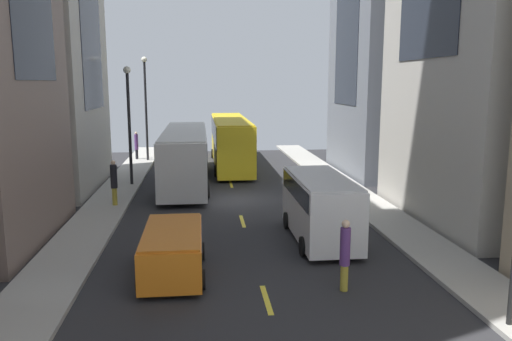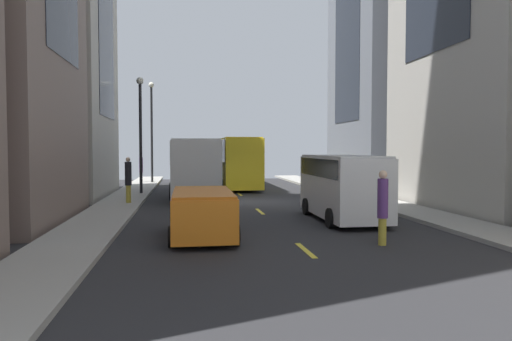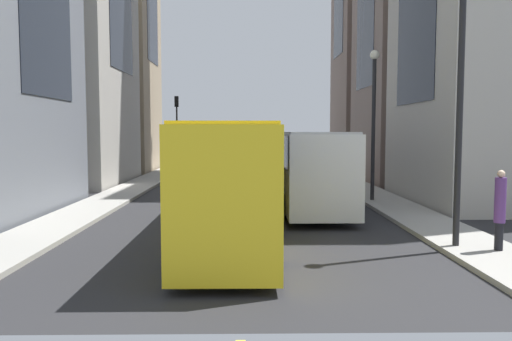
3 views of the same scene
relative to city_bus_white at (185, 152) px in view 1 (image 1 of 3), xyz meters
The scene contains 19 objects.
ground_plane 5.81m from the city_bus_white, 59.22° to the right, with size 39.45×39.45×0.00m, color #28282B.
sidewalk_west 6.35m from the city_bus_white, 129.25° to the right, with size 2.22×44.00×0.15m, color #9E9B93.
sidewalk_east 10.69m from the city_bus_white, 26.47° to the right, with size 2.22×44.00×0.15m, color #9E9B93.
lane_stripe_1 17.62m from the city_bus_white, 80.83° to the right, with size 0.16×2.00×0.01m, color yellow.
lane_stripe_2 9.53m from the city_bus_white, 72.57° to the right, with size 0.16×2.00×0.01m, color yellow.
lane_stripe_3 3.47m from the city_bus_white, ahead, with size 0.16×2.00×0.01m, color yellow.
lane_stripe_4 8.63m from the city_bus_white, 70.58° to the left, with size 0.16×2.00×0.01m, color yellow.
lane_stripe_5 16.67m from the city_bus_white, 80.29° to the left, with size 0.16×2.00×0.01m, color yellow.
building_west_2 12.28m from the city_bus_white, behind, with size 7.63×9.50×20.90m.
building_east_2 16.80m from the city_bus_white, 10.06° to the left, with size 7.14×9.27×21.09m.
city_bus_white is the anchor object (origin of this frame).
streetcar_yellow 7.23m from the city_bus_white, 63.90° to the left, with size 2.70×13.58×3.59m.
delivery_van_white 13.23m from the city_bus_white, 64.83° to the right, with size 2.25×5.64×2.58m.
car_orange_0 15.03m from the city_bus_white, 89.98° to the right, with size 2.07×4.28×1.51m.
pedestrian_crossing_mid 6.64m from the city_bus_white, 120.53° to the right, with size 0.33×0.33×2.27m.
pedestrian_waiting_curb 10.70m from the city_bus_white, 112.81° to the left, with size 0.30×0.30×2.19m.
pedestrian_crossing_near 17.68m from the city_bus_white, 72.85° to the right, with size 0.31×0.31×2.21m.
streetlamp_near 4.05m from the city_bus_white, behind, with size 0.44×0.44×7.00m.
streetlamp_far 10.22m from the city_bus_white, 109.22° to the left, with size 0.44×0.44×8.01m.
Camera 1 is at (-1.81, -26.21, 6.22)m, focal length 35.33 mm.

